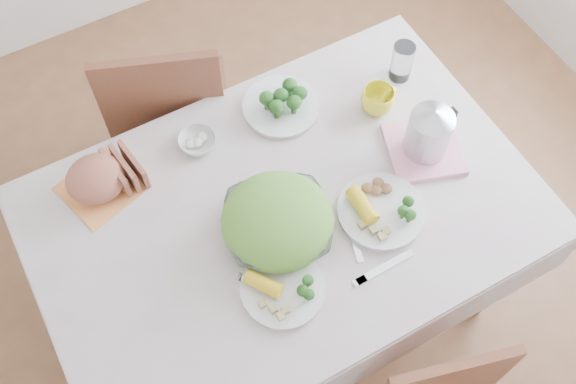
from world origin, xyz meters
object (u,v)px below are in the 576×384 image
dinner_plate_right (381,211)px  dinner_plate_left (283,289)px  salad_bowl (278,225)px  electric_kettle (430,128)px  chair_far (172,107)px  dining_table (286,262)px  yellow_mug (378,100)px

dinner_plate_right → dinner_plate_left: bearing=-168.9°
salad_bowl → dinner_plate_left: salad_bowl is taller
dinner_plate_left → electric_kettle: electric_kettle is taller
salad_bowl → dinner_plate_left: bearing=-114.3°
salad_bowl → dinner_plate_left: 0.19m
chair_far → dinner_plate_left: chair_far is taller
salad_bowl → electric_kettle: bearing=2.7°
dinner_plate_left → dinner_plate_right: same height
dining_table → dinner_plate_left: bearing=-120.5°
dinner_plate_left → electric_kettle: size_ratio=1.27×
dining_table → salad_bowl: bearing=-136.5°
yellow_mug → salad_bowl: bearing=-154.5°
salad_bowl → yellow_mug: (0.50, 0.24, 0.01)m
dining_table → dinner_plate_left: (-0.13, -0.22, 0.40)m
salad_bowl → yellow_mug: 0.55m
dinner_plate_left → dinner_plate_right: bearing=11.1°
salad_bowl → yellow_mug: size_ratio=2.76×
dinner_plate_left → yellow_mug: yellow_mug is taller
yellow_mug → chair_far: bearing=133.5°
dinner_plate_right → salad_bowl: bearing=161.7°
dinner_plate_left → yellow_mug: bearing=35.4°
yellow_mug → electric_kettle: bearing=-79.0°
dinner_plate_right → dining_table: bearing=148.4°
dinner_plate_left → yellow_mug: (0.58, 0.41, 0.03)m
chair_far → dining_table: bearing=117.7°
salad_bowl → dining_table: bearing=43.5°
chair_far → dinner_plate_left: 1.02m
salad_bowl → yellow_mug: bearing=25.5°
dinner_plate_left → chair_far: bearing=87.4°
salad_bowl → dinner_plate_right: (0.30, -0.10, -0.03)m
dining_table → electric_kettle: 0.70m
dining_table → dinner_plate_left: dinner_plate_left is taller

